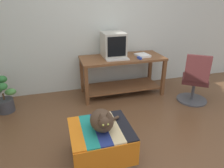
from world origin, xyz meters
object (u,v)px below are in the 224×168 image
ottoman_with_blanket (101,143)px  office_chair (195,82)px  tv_monitor (113,45)px  book (143,55)px  stapler (139,58)px  desk (122,69)px  keyboard (117,59)px  potted_plant (4,97)px  cat (102,120)px

ottoman_with_blanket → office_chair: office_chair is taller
tv_monitor → book: size_ratio=1.72×
tv_monitor → book: (0.52, -0.14, -0.19)m
book → ottoman_with_blanket: size_ratio=0.37×
book → stapler: bearing=-137.4°
desk → ottoman_with_blanket: 1.77m
keyboard → tv_monitor: bearing=93.7°
ottoman_with_blanket → potted_plant: potted_plant is taller
desk → keyboard: 0.31m
cat → stapler: 1.74m
desk → book: book is taller
keyboard → office_chair: office_chair is taller
potted_plant → office_chair: size_ratio=0.67×
office_chair → book: bearing=-6.1°
stapler → ottoman_with_blanket: bearing=-136.5°
cat → stapler: size_ratio=3.40×
office_chair → stapler: size_ratio=8.09×
tv_monitor → cat: bearing=-109.9°
ottoman_with_blanket → tv_monitor: bearing=69.1°
keyboard → ottoman_with_blanket: (-0.64, -1.42, -0.53)m
potted_plant → ottoman_with_blanket: bearing=-48.5°
cat → ottoman_with_blanket: bearing=115.8°
ottoman_with_blanket → potted_plant: (-1.26, 1.42, 0.06)m
tv_monitor → cat: tv_monitor is taller
book → office_chair: 1.02m
desk → book: (0.38, -0.05, 0.25)m
ottoman_with_blanket → cat: bearing=-65.6°
tv_monitor → office_chair: bearing=-32.2°
book → office_chair: (0.71, -0.65, -0.35)m
office_chair → stapler: (-0.84, 0.50, 0.35)m
book → potted_plant: (-2.41, -0.09, -0.48)m
desk → potted_plant: (-2.04, -0.14, -0.23)m
cat → potted_plant: bearing=132.7°
tv_monitor → book: 0.57m
keyboard → office_chair: bearing=-22.4°
stapler → keyboard: bearing=162.1°
desk → keyboard: (-0.14, -0.15, 0.24)m
ottoman_with_blanket → stapler: 1.79m
keyboard → office_chair: (1.22, -0.55, -0.35)m
cat → office_chair: office_chair is taller
office_chair → stapler: office_chair is taller
potted_plant → office_chair: (3.12, -0.56, 0.13)m
keyboard → office_chair: size_ratio=0.45×
book → ottoman_with_blanket: book is taller
ottoman_with_blanket → desk: bearing=63.6°
keyboard → book: bearing=12.3°
book → office_chair: size_ratio=0.28×
keyboard → potted_plant: keyboard is taller
keyboard → stapler: (0.39, -0.06, 0.01)m
ottoman_with_blanket → book: bearing=52.7°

